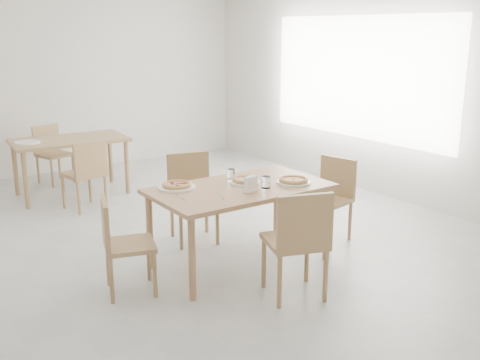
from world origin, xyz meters
TOP-DOWN VIEW (x-y plane):
  - room at (2.98, 0.30)m, footprint 7.28×7.00m
  - main_table at (0.16, -0.99)m, footprint 1.60×0.92m
  - chair_south at (0.13, -1.84)m, footprint 0.58×0.58m
  - chair_north at (0.14, -0.15)m, footprint 0.54×0.54m
  - chair_west at (-0.98, -0.91)m, footprint 0.51×0.51m
  - chair_east at (1.31, -0.98)m, footprint 0.49×0.49m
  - plate_margherita at (0.62, -1.19)m, footprint 0.31×0.31m
  - plate_mushroom at (0.26, -0.92)m, footprint 0.29×0.29m
  - plate_pepperoni at (-0.34, -0.71)m, footprint 0.34×0.34m
  - pizza_margherita at (0.62, -1.19)m, footprint 0.34×0.34m
  - pizza_mushroom at (0.26, -0.92)m, footprint 0.30×0.30m
  - pizza_pepperoni at (-0.34, -0.71)m, footprint 0.30×0.30m
  - tumbler_a at (0.24, -0.72)m, footprint 0.07×0.07m
  - tumbler_b at (0.32, -1.16)m, footprint 0.08×0.08m
  - napkin_holder at (0.12, -1.20)m, footprint 0.14×0.09m
  - fork_a at (-0.16, -1.16)m, footprint 0.07×0.19m
  - fork_b at (-0.45, -0.99)m, footprint 0.03×0.17m
  - second_table at (-0.34, 2.15)m, footprint 1.47×0.91m
  - chair_back_s at (-0.41, 1.39)m, footprint 0.49×0.49m
  - chair_back_n at (-0.35, 2.92)m, footprint 0.50×0.50m
  - plate_empty at (-0.85, 2.17)m, footprint 0.31×0.31m

SIDE VIEW (x-z plane):
  - chair_west at x=-0.98m, z-range 0.06..0.88m
  - chair_back_n at x=-0.35m, z-range 0.07..0.88m
  - chair_east at x=1.31m, z-range 0.07..0.92m
  - chair_back_s at x=-0.41m, z-range 0.07..0.92m
  - chair_north at x=0.14m, z-range 0.07..0.96m
  - chair_south at x=0.13m, z-range 0.07..0.99m
  - second_table at x=-0.34m, z-range 0.29..1.04m
  - main_table at x=0.16m, z-range 0.30..1.05m
  - fork_a at x=-0.16m, z-range 0.75..0.76m
  - fork_b at x=-0.45m, z-range 0.75..0.76m
  - plate_margherita at x=0.62m, z-range 0.75..0.77m
  - plate_mushroom at x=0.26m, z-range 0.75..0.77m
  - plate_pepperoni at x=-0.34m, z-range 0.75..0.77m
  - plate_empty at x=-0.85m, z-range 0.75..0.77m
  - pizza_margherita at x=0.62m, z-range 0.76..0.80m
  - pizza_mushroom at x=0.26m, z-range 0.76..0.80m
  - pizza_pepperoni at x=-0.34m, z-range 0.77..0.80m
  - tumbler_a at x=0.24m, z-range 0.75..0.85m
  - tumbler_b at x=0.32m, z-range 0.75..0.86m
  - napkin_holder at x=0.12m, z-range 0.75..0.89m
  - room at x=2.98m, z-range -2.00..5.00m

